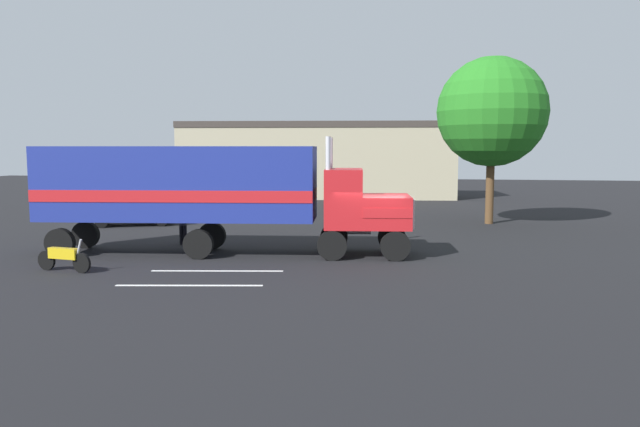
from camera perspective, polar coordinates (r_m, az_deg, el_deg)
ground_plane at (r=22.97m, az=4.79°, el=-4.10°), size 120.00×120.00×0.00m
lane_stripe_near at (r=20.61m, az=-9.62°, el=-5.34°), size 4.37×0.86×0.01m
lane_stripe_mid at (r=18.63m, az=-12.18°, el=-6.62°), size 4.37×0.89×0.01m
semi_truck at (r=23.71m, az=-10.52°, el=2.28°), size 14.36×4.41×4.50m
person_bystander at (r=26.43m, az=-12.73°, el=-0.93°), size 0.34×0.46×1.63m
parked_car at (r=33.74m, az=-17.25°, el=0.30°), size 4.75×3.36×1.57m
motorcycle at (r=21.89m, az=-22.89°, el=-3.80°), size 2.10×0.45×1.12m
tree_left at (r=34.10m, az=15.85°, el=9.15°), size 5.85×5.85×8.94m
building_backdrop at (r=50.95m, az=-0.28°, el=5.29°), size 23.04×8.70×6.22m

